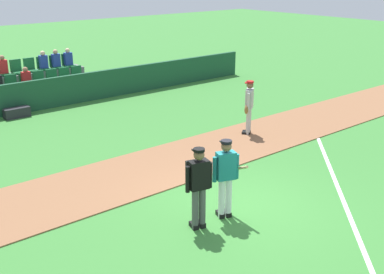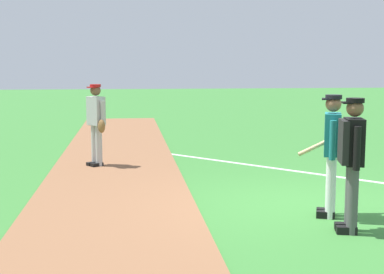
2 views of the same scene
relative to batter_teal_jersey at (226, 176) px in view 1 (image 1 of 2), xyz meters
The scene contains 9 objects.
ground_plane 1.09m from the batter_teal_jersey, 16.70° to the left, with size 80.00×80.00×0.00m, color #387A33.
infield_dirt_path 3.32m from the batter_teal_jersey, 81.14° to the left, with size 28.00×2.62×0.03m, color brown.
foul_line_chalk 3.64m from the batter_teal_jersey, ahead, with size 12.00×0.10×0.01m, color white.
dugout_fence 10.59m from the batter_teal_jersey, 87.35° to the left, with size 20.00×0.16×1.15m, color #19472D.
stadium_bleachers 12.05m from the batter_teal_jersey, 87.66° to the left, with size 5.00×2.10×1.90m.
batter_teal_jersey is the anchor object (origin of this frame).
umpire_home_plate 0.74m from the batter_teal_jersey, behind, with size 0.58×0.37×1.76m.
runner_grey_jersey 5.57m from the batter_teal_jersey, 39.34° to the left, with size 0.61×0.47×1.76m.
equipment_bag 10.19m from the batter_teal_jersey, 94.42° to the left, with size 0.90×0.36×0.36m, color #232328.
Camera 1 is at (-6.87, -6.83, 5.07)m, focal length 44.89 mm.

